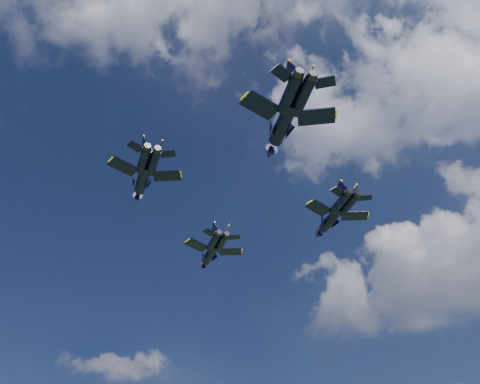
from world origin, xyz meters
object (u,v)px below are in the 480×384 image
at_px(jet_lead, 210,254).
at_px(jet_right, 330,219).
at_px(jet_left, 142,180).
at_px(jet_slot, 282,125).

distance_m(jet_lead, jet_right, 23.74).
height_order(jet_left, jet_right, jet_left).
bearing_deg(jet_right, jet_left, 178.83).
distance_m(jet_lead, jet_left, 22.68).
height_order(jet_right, jet_slot, jet_slot).
xyz_separation_m(jet_left, jet_right, (19.78, 26.51, -0.44)).
bearing_deg(jet_lead, jet_slot, -89.46).
xyz_separation_m(jet_lead, jet_right, (23.36, 4.15, 0.84)).
distance_m(jet_left, jet_slot, 24.69).
bearing_deg(jet_right, jet_lead, 135.63).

